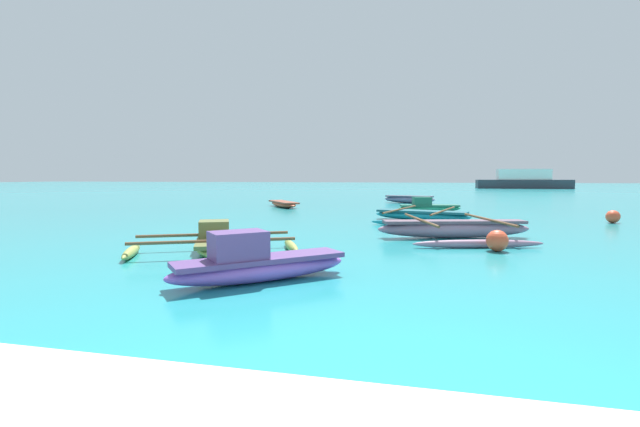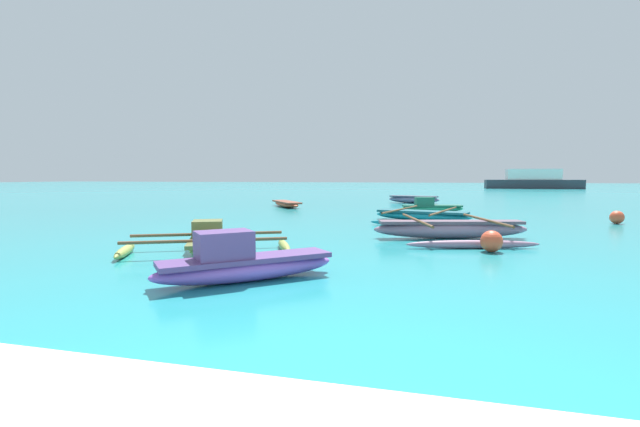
% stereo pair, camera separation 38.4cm
% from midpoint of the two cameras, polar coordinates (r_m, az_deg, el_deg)
% --- Properties ---
extents(moored_boat_0, '(3.02, 1.30, 0.71)m').
position_cam_midpoint_polar(moored_boat_0, '(20.77, 15.05, 0.86)').
color(moored_boat_0, '#23976E').
rests_on(moored_boat_0, ground_plane).
extents(moored_boat_1, '(3.72, 4.89, 0.44)m').
position_cam_midpoint_polar(moored_boat_1, '(16.62, 14.09, -0.24)').
color(moored_boat_1, teal).
rests_on(moored_boat_1, ground_plane).
extents(moored_boat_2, '(3.27, 1.44, 0.47)m').
position_cam_midpoint_polar(moored_boat_2, '(27.46, 12.77, 1.89)').
color(moored_boat_2, slate).
rests_on(moored_boat_2, ground_plane).
extents(moored_boat_3, '(2.63, 3.20, 0.32)m').
position_cam_midpoint_polar(moored_boat_3, '(23.51, -4.03, 1.31)').
color(moored_boat_3, '#D65C3B').
rests_on(moored_boat_3, ground_plane).
extents(moored_boat_4, '(2.66, 2.49, 0.82)m').
position_cam_midpoint_polar(moored_boat_4, '(6.92, -8.62, -6.57)').
color(moored_boat_4, '#8A54BF').
rests_on(moored_boat_4, ground_plane).
extents(moored_boat_5, '(4.17, 4.21, 0.53)m').
position_cam_midpoint_polar(moored_boat_5, '(12.14, 17.88, -2.02)').
color(moored_boat_5, gray).
rests_on(moored_boat_5, ground_plane).
extents(moored_boat_6, '(3.90, 2.95, 0.69)m').
position_cam_midpoint_polar(moored_boat_6, '(9.66, -13.70, -3.76)').
color(moored_boat_6, '#949F49').
rests_on(moored_boat_6, ground_plane).
extents(mooring_buoy_0, '(0.46, 0.46, 0.46)m').
position_cam_midpoint_polar(mooring_buoy_0, '(18.49, 35.33, -0.42)').
color(mooring_buoy_0, '#E54C2D').
rests_on(mooring_buoy_0, ground_plane).
extents(mooring_buoy_1, '(0.48, 0.48, 0.48)m').
position_cam_midpoint_polar(mooring_buoy_1, '(10.27, 22.90, -3.43)').
color(mooring_buoy_1, '#E54C2D').
rests_on(mooring_buoy_1, ground_plane).
extents(distant_ferry, '(12.33, 2.71, 2.71)m').
position_cam_midpoint_polar(distant_ferry, '(66.36, 26.66, 3.94)').
color(distant_ferry, '#2D333D').
rests_on(distant_ferry, ground_plane).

